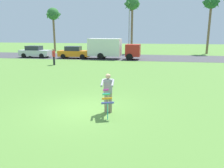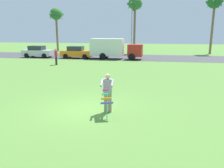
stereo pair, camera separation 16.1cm
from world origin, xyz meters
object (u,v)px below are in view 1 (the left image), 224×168
(palm_tree_centre_far, at_px, (211,5))
(palm_tree_left_near, at_px, (53,16))
(parked_car_silver, at_px, (35,52))
(streetlight_pole, at_px, (129,29))
(parked_truck_red_cab, at_px, (111,48))
(kite_held, at_px, (107,100))
(palm_tree_right_near, at_px, (132,6))
(parked_car_orange, at_px, (74,52))
(person_kite_flyer, at_px, (108,92))
(person_walker_near, at_px, (54,56))

(palm_tree_centre_far, bearing_deg, palm_tree_left_near, 179.78)
(parked_car_silver, distance_m, streetlight_pole, 14.86)
(parked_truck_red_cab, bearing_deg, kite_held, -80.51)
(parked_truck_red_cab, distance_m, palm_tree_left_near, 16.29)
(kite_held, distance_m, palm_tree_right_near, 29.92)
(palm_tree_right_near, bearing_deg, kite_held, -87.10)
(palm_tree_left_near, bearing_deg, palm_tree_centre_far, -0.22)
(parked_car_orange, bearing_deg, kite_held, -67.54)
(person_kite_flyer, bearing_deg, person_walker_near, 122.23)
(parked_truck_red_cab, relative_size, streetlight_pole, 0.97)
(person_walker_near, bearing_deg, parked_car_orange, 89.72)
(parked_car_orange, height_order, streetlight_pole, streetlight_pole)
(kite_held, bearing_deg, palm_tree_left_near, 117.12)
(person_kite_flyer, distance_m, streetlight_pole, 27.73)
(parked_car_silver, height_order, parked_car_orange, same)
(person_kite_flyer, distance_m, person_walker_near, 15.75)
(palm_tree_centre_far, xyz_separation_m, streetlight_pole, (-12.51, -1.97, -3.61))
(streetlight_pole, distance_m, person_walker_near, 15.97)
(kite_held, distance_m, palm_tree_left_near, 34.41)
(parked_car_orange, xyz_separation_m, person_walker_near, (-0.03, -6.46, 0.16))
(palm_tree_left_near, xyz_separation_m, streetlight_pole, (13.66, -2.07, -2.27))
(parked_car_silver, relative_size, palm_tree_left_near, 0.55)
(palm_tree_right_near, bearing_deg, person_kite_flyer, -87.19)
(palm_tree_right_near, height_order, palm_tree_centre_far, palm_tree_centre_far)
(palm_tree_centre_far, bearing_deg, palm_tree_right_near, -175.21)
(parked_truck_red_cab, distance_m, person_walker_near, 8.22)
(person_kite_flyer, xyz_separation_m, palm_tree_left_near, (-15.41, 29.58, 5.32))
(person_walker_near, bearing_deg, person_kite_flyer, -57.77)
(parked_car_silver, distance_m, palm_tree_left_near, 11.32)
(kite_held, xyz_separation_m, palm_tree_left_near, (-15.49, 30.23, 5.48))
(streetlight_pole, bearing_deg, palm_tree_centre_far, 8.97)
(palm_tree_right_near, bearing_deg, streetlight_pole, -110.12)
(palm_tree_centre_far, bearing_deg, parked_truck_red_cab, -145.47)
(parked_car_orange, xyz_separation_m, streetlight_pole, (6.62, 7.73, 3.22))
(palm_tree_right_near, relative_size, palm_tree_centre_far, 0.99)
(person_kite_flyer, height_order, streetlight_pole, streetlight_pole)
(parked_truck_red_cab, height_order, palm_tree_right_near, palm_tree_right_near)
(parked_truck_red_cab, bearing_deg, person_kite_flyer, -80.42)
(palm_tree_left_near, xyz_separation_m, person_walker_near, (7.01, -16.26, -5.34))
(person_kite_flyer, distance_m, kite_held, 0.68)
(palm_tree_left_near, height_order, streetlight_pole, palm_tree_left_near)
(parked_truck_red_cab, height_order, person_walker_near, parked_truck_red_cab)
(kite_held, height_order, parked_car_silver, parked_car_silver)
(palm_tree_centre_far, distance_m, streetlight_pole, 13.17)
(palm_tree_left_near, relative_size, palm_tree_right_near, 0.85)
(streetlight_pole, bearing_deg, parked_car_orange, -130.58)
(parked_car_silver, bearing_deg, palm_tree_centre_far, 21.38)
(kite_held, xyz_separation_m, parked_car_silver, (-14.10, 20.43, -0.02))
(parked_car_silver, xyz_separation_m, palm_tree_right_near, (12.63, 8.68, 6.74))
(parked_car_orange, bearing_deg, palm_tree_left_near, 125.69)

